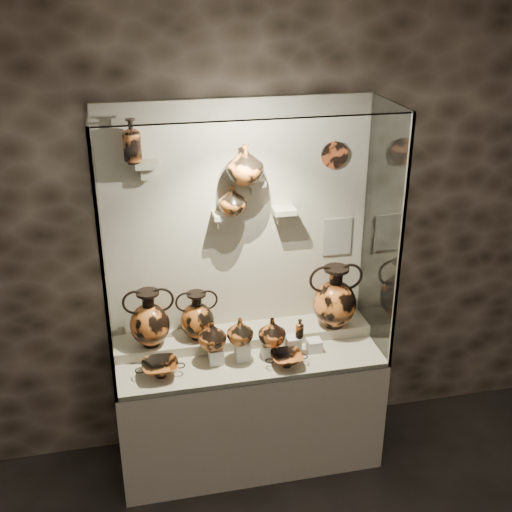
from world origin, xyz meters
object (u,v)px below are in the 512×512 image
at_px(jug_a, 212,335).
at_px(jug_b, 240,331).
at_px(amphora_right, 335,297).
at_px(amphora_left, 149,318).
at_px(amphora_mid, 197,315).
at_px(kylix_left, 160,368).
at_px(lekythos_tall, 132,139).
at_px(ovoid_vase_b, 245,164).
at_px(jug_c, 272,331).
at_px(ovoid_vase_a, 232,200).
at_px(kylix_right, 287,358).
at_px(lekythos_small, 300,327).

xyz_separation_m(jug_a, jug_b, (0.17, -0.03, 0.02)).
relative_size(amphora_right, jug_a, 2.31).
height_order(amphora_left, amphora_mid, amphora_left).
bearing_deg(kylix_left, lekythos_tall, 119.32).
distance_m(amphora_left, ovoid_vase_b, 1.13).
distance_m(jug_c, ovoid_vase_b, 1.06).
distance_m(jug_b, ovoid_vase_a, 0.81).
bearing_deg(jug_c, amphora_right, -2.38).
bearing_deg(jug_b, jug_c, -10.01).
bearing_deg(amphora_right, ovoid_vase_a, 167.49).
xyz_separation_m(jug_a, lekythos_tall, (-0.39, 0.25, 1.19)).
bearing_deg(kylix_right, lekythos_tall, 173.42).
bearing_deg(jug_b, ovoid_vase_a, 75.40).
bearing_deg(amphora_left, lekythos_small, -4.91).
relative_size(amphora_right, lekythos_small, 2.97).
relative_size(amphora_left, ovoid_vase_b, 1.62).
relative_size(lekythos_small, kylix_right, 0.57).
distance_m(ovoid_vase_a, ovoid_vase_b, 0.24).
bearing_deg(kylix_right, ovoid_vase_a, 142.97).
bearing_deg(ovoid_vase_b, jug_c, -85.79).
bearing_deg(amphora_mid, jug_c, -48.95).
xyz_separation_m(jug_b, kylix_left, (-0.50, -0.06, -0.16)).
distance_m(amphora_mid, amphora_right, 0.91).
xyz_separation_m(amphora_left, ovoid_vase_b, (0.63, 0.04, 0.94)).
distance_m(amphora_right, kylix_left, 1.22).
distance_m(amphora_left, lekythos_small, 0.95).
distance_m(amphora_left, jug_a, 0.41).
bearing_deg(amphora_left, lekythos_tall, 111.23).
bearing_deg(ovoid_vase_b, kylix_left, -175.50).
distance_m(jug_a, jug_b, 0.18).
xyz_separation_m(amphora_left, amphora_right, (1.21, -0.02, 0.03)).
distance_m(kylix_right, ovoid_vase_a, 1.04).
relative_size(amphora_right, ovoid_vase_a, 2.39).
height_order(amphora_mid, ovoid_vase_a, ovoid_vase_a).
relative_size(lekythos_small, ovoid_vase_a, 0.80).
bearing_deg(ovoid_vase_a, amphora_right, -4.57).
xyz_separation_m(kylix_right, ovoid_vase_b, (-0.18, 0.36, 1.15)).
bearing_deg(ovoid_vase_b, amphora_left, 161.15).
xyz_separation_m(ovoid_vase_a, ovoid_vase_b, (0.07, -0.03, 0.23)).
bearing_deg(jug_c, ovoid_vase_b, 93.81).
distance_m(jug_a, jug_c, 0.38).
xyz_separation_m(jug_b, lekythos_small, (0.38, 0.00, -0.02)).
distance_m(amphora_mid, jug_a, 0.21).
height_order(amphora_left, jug_a, amphora_left).
bearing_deg(amphora_left, kylix_right, -14.02).
height_order(lekythos_small, ovoid_vase_b, ovoid_vase_b).
xyz_separation_m(jug_b, ovoid_vase_b, (0.09, 0.24, 0.99)).
bearing_deg(kylix_right, ovoid_vase_b, 136.18).
bearing_deg(ovoid_vase_b, lekythos_small, -61.83).
bearing_deg(kylix_left, ovoid_vase_b, 47.42).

